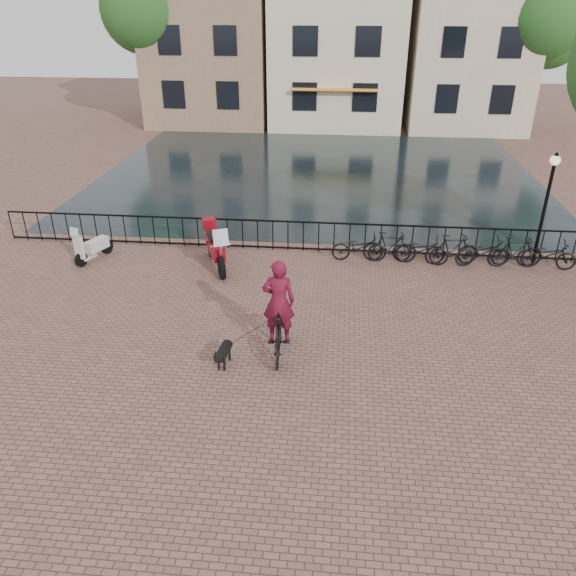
# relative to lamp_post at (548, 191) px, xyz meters

# --- Properties ---
(ground) EXTENTS (100.00, 100.00, 0.00)m
(ground) POSITION_rel_lamp_post_xyz_m (-7.20, -7.60, -2.38)
(ground) COLOR brown
(ground) RESTS_ON ground
(canal_water) EXTENTS (20.00, 20.00, 0.00)m
(canal_water) POSITION_rel_lamp_post_xyz_m (-7.20, 9.70, -2.38)
(canal_water) COLOR black
(canal_water) RESTS_ON ground
(railing) EXTENTS (20.00, 0.05, 1.02)m
(railing) POSITION_rel_lamp_post_xyz_m (-7.20, 0.40, -1.87)
(railing) COLOR black
(railing) RESTS_ON ground
(canal_house_left) EXTENTS (7.50, 9.00, 12.80)m
(canal_house_left) POSITION_rel_lamp_post_xyz_m (-14.70, 22.40, 4.02)
(canal_house_left) COLOR #7E6449
(canal_house_left) RESTS_ON ground
(canal_house_mid) EXTENTS (8.00, 9.50, 11.80)m
(canal_house_mid) POSITION_rel_lamp_post_xyz_m (-6.70, 22.40, 3.52)
(canal_house_mid) COLOR beige
(canal_house_mid) RESTS_ON ground
(canal_house_right) EXTENTS (7.00, 9.00, 13.30)m
(canal_house_right) POSITION_rel_lamp_post_xyz_m (1.30, 22.40, 4.27)
(canal_house_right) COLOR #C7B194
(canal_house_right) RESTS_ON ground
(tree_far_left) EXTENTS (5.04, 5.04, 9.27)m
(tree_far_left) POSITION_rel_lamp_post_xyz_m (-18.20, 19.40, 4.35)
(tree_far_left) COLOR black
(tree_far_left) RESTS_ON ground
(tree_far_right) EXTENTS (4.76, 4.76, 8.76)m
(tree_far_right) POSITION_rel_lamp_post_xyz_m (4.80, 19.40, 3.97)
(tree_far_right) COLOR black
(tree_far_right) RESTS_ON ground
(lamp_post) EXTENTS (0.30, 0.30, 3.45)m
(lamp_post) POSITION_rel_lamp_post_xyz_m (0.00, 0.00, 0.00)
(lamp_post) COLOR black
(lamp_post) RESTS_ON ground
(cyclist) EXTENTS (0.92, 2.08, 2.80)m
(cyclist) POSITION_rel_lamp_post_xyz_m (-7.31, -5.64, -1.31)
(cyclist) COLOR black
(cyclist) RESTS_ON ground
(dog) EXTENTS (0.38, 0.90, 0.59)m
(dog) POSITION_rel_lamp_post_xyz_m (-8.49, -6.21, -2.08)
(dog) COLOR black
(dog) RESTS_ON ground
(motorcycle) EXTENTS (1.40, 2.31, 1.63)m
(motorcycle) POSITION_rel_lamp_post_xyz_m (-9.78, -1.10, -1.56)
(motorcycle) COLOR maroon
(motorcycle) RESTS_ON ground
(scooter) EXTENTS (0.91, 1.47, 1.32)m
(scooter) POSITION_rel_lamp_post_xyz_m (-13.73, -0.96, -1.72)
(scooter) COLOR beige
(scooter) RESTS_ON ground
(parked_bike_0) EXTENTS (1.73, 0.64, 0.90)m
(parked_bike_0) POSITION_rel_lamp_post_xyz_m (-5.40, -0.20, -1.93)
(parked_bike_0) COLOR black
(parked_bike_0) RESTS_ON ground
(parked_bike_1) EXTENTS (1.68, 0.51, 1.00)m
(parked_bike_1) POSITION_rel_lamp_post_xyz_m (-4.45, -0.20, -1.88)
(parked_bike_1) COLOR black
(parked_bike_1) RESTS_ON ground
(parked_bike_2) EXTENTS (1.79, 0.85, 0.90)m
(parked_bike_2) POSITION_rel_lamp_post_xyz_m (-3.50, -0.20, -1.93)
(parked_bike_2) COLOR black
(parked_bike_2) RESTS_ON ground
(parked_bike_3) EXTENTS (1.71, 0.70, 1.00)m
(parked_bike_3) POSITION_rel_lamp_post_xyz_m (-2.55, -0.20, -1.88)
(parked_bike_3) COLOR black
(parked_bike_3) RESTS_ON ground
(parked_bike_4) EXTENTS (1.78, 0.84, 0.90)m
(parked_bike_4) POSITION_rel_lamp_post_xyz_m (-1.60, -0.20, -1.93)
(parked_bike_4) COLOR black
(parked_bike_4) RESTS_ON ground
(parked_bike_5) EXTENTS (1.70, 0.61, 1.00)m
(parked_bike_5) POSITION_rel_lamp_post_xyz_m (-0.65, -0.20, -1.88)
(parked_bike_5) COLOR black
(parked_bike_5) RESTS_ON ground
(parked_bike_6) EXTENTS (1.77, 0.79, 0.90)m
(parked_bike_6) POSITION_rel_lamp_post_xyz_m (0.30, -0.20, -1.93)
(parked_bike_6) COLOR black
(parked_bike_6) RESTS_ON ground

